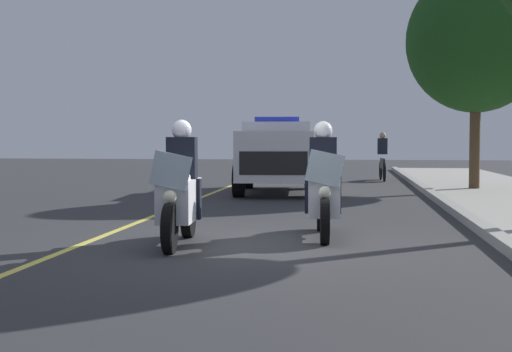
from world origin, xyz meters
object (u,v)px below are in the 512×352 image
Objects in this scene: police_motorcycle_lead_right at (323,190)px; tree_far_back at (476,41)px; police_motorcycle_lead_left at (180,194)px; cyclist_background at (382,156)px; police_suv at (277,153)px.

tree_far_back reaches higher than police_motorcycle_lead_right.
police_motorcycle_lead_right is at bearing 118.53° from police_motorcycle_lead_left.
cyclist_background is at bearing 167.49° from police_motorcycle_lead_left.
police_motorcycle_lead_left is 15.79m from cyclist_background.
police_suv is at bearing -79.87° from tree_far_back.
police_motorcycle_lead_left is at bearing -12.51° from cyclist_background.
tree_far_back is at bearing 100.13° from police_suv.
tree_far_back is (-10.55, 5.69, 3.42)m from police_motorcycle_lead_left.
police_motorcycle_lead_left and police_motorcycle_lead_right have the same top height.
police_motorcycle_lead_left is 1.00× the size of police_motorcycle_lead_right.
police_suv is at bearing 177.96° from police_motorcycle_lead_left.
police_motorcycle_lead_left is 9.60m from police_suv.
tree_far_back is at bearing 151.64° from police_motorcycle_lead_left.
police_motorcycle_lead_right is (-1.04, 1.92, 0.00)m from police_motorcycle_lead_left.
tree_far_back reaches higher than police_suv.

